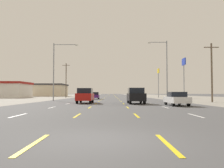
% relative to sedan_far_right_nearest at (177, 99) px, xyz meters
% --- Properties ---
extents(ground_plane, '(572.00, 572.00, 0.00)m').
position_rel_sedan_far_right_nearest_xyz_m(ground_plane, '(-7.19, 48.25, -0.76)').
color(ground_plane, '#4C4C4F').
extents(lot_apron_left, '(28.00, 440.00, 0.01)m').
position_rel_sedan_far_right_nearest_xyz_m(lot_apron_left, '(-31.94, 48.25, -0.75)').
color(lot_apron_left, gray).
rests_on(lot_apron_left, ground).
extents(lot_apron_right, '(28.00, 440.00, 0.01)m').
position_rel_sedan_far_right_nearest_xyz_m(lot_apron_right, '(17.56, 48.25, -0.75)').
color(lot_apron_right, gray).
rests_on(lot_apron_right, ground).
extents(lane_markings, '(10.64, 227.60, 0.01)m').
position_rel_sedan_far_right_nearest_xyz_m(lane_markings, '(-7.19, 86.75, -0.75)').
color(lane_markings, white).
rests_on(lane_markings, ground).
extents(signal_span_wire, '(27.67, 0.52, 9.75)m').
position_rel_sedan_far_right_nearest_xyz_m(signal_span_wire, '(-7.20, -11.10, 5.12)').
color(signal_span_wire, brown).
rests_on(signal_span_wire, ground).
extents(sedan_far_right_nearest, '(1.80, 4.50, 1.46)m').
position_rel_sedan_far_right_nearest_xyz_m(sedan_far_right_nearest, '(0.00, 0.00, 0.00)').
color(sedan_far_right_nearest, white).
rests_on(sedan_far_right_nearest, ground).
extents(suv_inner_right_near, '(1.98, 4.90, 1.98)m').
position_rel_sedan_far_right_nearest_xyz_m(suv_inner_right_near, '(-3.89, 4.35, 0.27)').
color(suv_inner_right_near, black).
rests_on(suv_inner_right_near, ground).
extents(suv_inner_left_mid, '(1.98, 4.90, 1.98)m').
position_rel_sedan_far_right_nearest_xyz_m(suv_inner_left_mid, '(-10.45, 6.04, 0.27)').
color(suv_inner_left_mid, red).
rests_on(suv_inner_left_mid, ground).
extents(hatchback_inner_left_midfar, '(1.72, 3.90, 1.54)m').
position_rel_sedan_far_right_nearest_xyz_m(hatchback_inner_left_midfar, '(-10.63, 26.25, 0.03)').
color(hatchback_inner_left_midfar, '#4C196B').
rests_on(hatchback_inner_left_midfar, ground).
extents(storefront_left_row_1, '(13.78, 10.95, 4.56)m').
position_rel_sedan_far_right_nearest_xyz_m(storefront_left_row_1, '(-38.47, 41.95, 1.55)').
color(storefront_left_row_1, silver).
rests_on(storefront_left_row_1, ground).
extents(storefront_left_row_2, '(12.27, 14.04, 5.12)m').
position_rel_sedan_far_right_nearest_xyz_m(storefront_left_row_2, '(-32.61, 71.21, 1.83)').
color(storefront_left_row_2, beige).
rests_on(storefront_left_row_2, ground).
extents(pole_sign_right_row_1, '(0.24, 2.12, 8.98)m').
position_rel_sedan_far_right_nearest_xyz_m(pole_sign_right_row_1, '(8.89, 25.30, 6.03)').
color(pole_sign_right_row_1, gray).
rests_on(pole_sign_right_row_1, ground).
extents(pole_sign_right_row_2, '(0.24, 2.02, 8.74)m').
position_rel_sedan_far_right_nearest_xyz_m(pole_sign_right_row_2, '(7.21, 44.43, 5.75)').
color(pole_sign_right_row_2, gray).
rests_on(pole_sign_right_row_2, ground).
extents(streetlight_left_row_0, '(4.44, 0.26, 10.30)m').
position_rel_sedan_far_right_nearest_xyz_m(streetlight_left_row_0, '(-16.89, 16.19, 5.21)').
color(streetlight_left_row_0, gray).
rests_on(streetlight_left_row_0, ground).
extents(streetlight_right_row_0, '(3.55, 0.26, 10.73)m').
position_rel_sedan_far_right_nearest_xyz_m(streetlight_right_row_0, '(2.66, 16.19, 5.32)').
color(streetlight_right_row_0, gray).
rests_on(streetlight_right_row_0, ground).
extents(utility_pole_right_row_0, '(2.20, 0.26, 8.73)m').
position_rel_sedan_far_right_nearest_xyz_m(utility_pole_right_row_0, '(7.87, 9.16, 3.80)').
color(utility_pole_right_row_0, brown).
rests_on(utility_pole_right_row_0, ground).
extents(utility_pole_left_row_1, '(2.20, 0.26, 10.19)m').
position_rel_sedan_far_right_nearest_xyz_m(utility_pole_left_row_1, '(-20.51, 42.82, 4.54)').
color(utility_pole_left_row_1, brown).
rests_on(utility_pole_left_row_1, ground).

